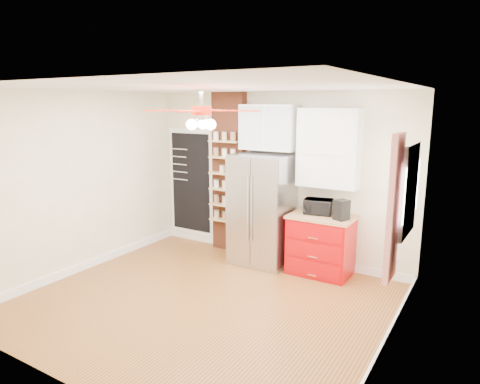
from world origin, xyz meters
The scene contains 21 objects.
floor centered at (0.00, 0.00, 0.00)m, with size 4.50×4.50×0.00m, color #955E25.
ceiling centered at (0.00, 0.00, 2.70)m, with size 4.50×4.50×0.00m, color white.
wall_back centered at (0.00, 2.00, 1.35)m, with size 4.50×0.02×2.70m, color #EDE8BF.
wall_front centered at (0.00, -2.00, 1.35)m, with size 4.50×0.02×2.70m, color #EDE8BF.
wall_left centered at (-2.25, 0.00, 1.35)m, with size 0.02×4.00×2.70m, color #EDE8BF.
wall_right centered at (2.25, 0.00, 1.35)m, with size 0.02×4.00×2.70m, color #EDE8BF.
chalkboard centered at (-1.70, 1.96, 1.10)m, with size 0.95×0.05×1.95m.
brick_pillar centered at (-0.85, 1.92, 1.35)m, with size 0.60×0.16×2.70m, color brown.
fridge centered at (-0.05, 1.63, 0.88)m, with size 0.90×0.70×1.75m, color silver.
upper_glass_cabinet centered at (-0.05, 1.82, 2.15)m, with size 0.90×0.35×0.70m, color white.
red_cabinet centered at (0.92, 1.68, 0.45)m, with size 0.94×0.64×0.90m.
upper_shelf_unit centered at (0.92, 1.85, 1.88)m, with size 0.90×0.30×1.15m, color white.
window centered at (2.23, 0.90, 1.55)m, with size 0.04×0.75×1.05m, color white.
curtain centered at (2.18, 0.35, 1.45)m, with size 0.06×0.40×1.55m, color red.
ceiling_fan centered at (0.00, 0.00, 2.42)m, with size 1.40×1.40×0.44m.
toaster_oven centered at (0.84, 1.73, 1.01)m, with size 0.41×0.28×0.23m, color black.
coffee_maker centered at (1.24, 1.60, 1.04)m, with size 0.16×0.19×0.29m, color black.
canister_left centered at (1.23, 1.61, 0.97)m, with size 0.11×0.11×0.13m, color #A31509.
canister_right centered at (1.24, 1.72, 0.97)m, with size 0.10×0.10×0.14m, color red.
pantry_jar_oats centered at (-0.89, 1.77, 1.43)m, with size 0.09×0.09×0.11m, color #C0B193.
pantry_jar_beans centered at (-0.67, 1.78, 1.44)m, with size 0.10×0.10×0.13m, color #8D5C47.
Camera 1 is at (3.04, -4.14, 2.51)m, focal length 32.00 mm.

